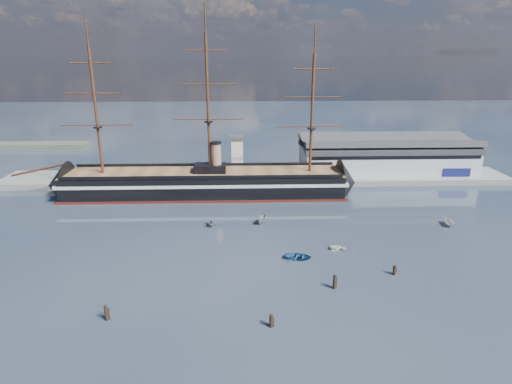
{
  "coord_description": "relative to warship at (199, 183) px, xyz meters",
  "views": [
    {
      "loc": [
        4.41,
        -72.45,
        44.19
      ],
      "look_at": [
        8.17,
        35.0,
        9.0
      ],
      "focal_mm": 30.0,
      "sensor_mm": 36.0,
      "label": 1
    }
  ],
  "objects": [
    {
      "name": "warship",
      "position": [
        0.0,
        0.0,
        0.0
      ],
      "size": [
        112.89,
        16.38,
        53.94
      ],
      "rotation": [
        0.0,
        0.0,
        -0.0
      ],
      "color": "black",
      "rests_on": "ground"
    },
    {
      "name": "quay_tower",
      "position": [
        12.35,
        13.0,
        5.72
      ],
      "size": [
        5.0,
        5.0,
        15.0
      ],
      "color": "silver",
      "rests_on": "ground"
    },
    {
      "name": "warehouse",
      "position": [
        67.35,
        20.0,
        3.95
      ],
      "size": [
        63.0,
        21.0,
        11.6
      ],
      "color": "#B7BABC",
      "rests_on": "ground"
    },
    {
      "name": "motorboat_b",
      "position": [
        26.26,
        -46.27,
        -4.04
      ],
      "size": [
        2.17,
        4.0,
        1.77
      ],
      "primitive_type": "imported",
      "rotation": [
        0.0,
        0.0,
        1.39
      ],
      "color": "#255080",
      "rests_on": "ground"
    },
    {
      "name": "ground",
      "position": [
        9.35,
        -20.0,
        -4.04
      ],
      "size": [
        600.0,
        600.0,
        0.0
      ],
      "primitive_type": "plane",
      "color": "#222D3F",
      "rests_on": "ground"
    },
    {
      "name": "piling_near_left",
      "position": [
        -9.87,
        -68.05,
        -4.04
      ],
      "size": [
        0.64,
        0.64,
        3.55
      ],
      "primitive_type": "cylinder",
      "color": "black",
      "rests_on": "ground"
    },
    {
      "name": "quay",
      "position": [
        19.35,
        16.0,
        -4.04
      ],
      "size": [
        180.0,
        18.0,
        2.0
      ],
      "primitive_type": "cube",
      "color": "slate",
      "rests_on": "ground"
    },
    {
      "name": "motorboat_f",
      "position": [
        69.09,
        -28.33,
        -4.04
      ],
      "size": [
        5.84,
        2.85,
        2.24
      ],
      "primitive_type": "imported",
      "rotation": [
        0.0,
        0.0,
        -0.15
      ],
      "color": "silver",
      "rests_on": "ground"
    },
    {
      "name": "motorboat_e",
      "position": [
        36.73,
        -42.16,
        -4.04
      ],
      "size": [
        2.11,
        3.27,
        1.42
      ],
      "primitive_type": "imported",
      "rotation": [
        0.0,
        0.0,
        1.25
      ],
      "color": "silver",
      "rests_on": "ground"
    },
    {
      "name": "piling_far_right",
      "position": [
        45.35,
        -54.06,
        -4.04
      ],
      "size": [
        0.64,
        0.64,
        2.84
      ],
      "primitive_type": "cylinder",
      "color": "black",
      "rests_on": "ground"
    },
    {
      "name": "piling_near_right",
      "position": [
        31.68,
        -59.15,
        -4.04
      ],
      "size": [
        0.64,
        0.64,
        3.74
      ],
      "primitive_type": "cylinder",
      "color": "black",
      "rests_on": "ground"
    },
    {
      "name": "piling_near_mid",
      "position": [
        18.44,
        -71.01,
        -4.04
      ],
      "size": [
        0.64,
        0.64,
        3.1
      ],
      "primitive_type": "cylinder",
      "color": "black",
      "rests_on": "ground"
    },
    {
      "name": "motorboat_c",
      "position": [
        19.06,
        -24.69,
        -4.04
      ],
      "size": [
        6.08,
        4.0,
        2.28
      ],
      "primitive_type": "imported",
      "rotation": [
        0.0,
        0.0,
        -0.37
      ],
      "color": "gray",
      "rests_on": "ground"
    },
    {
      "name": "motorboat_d",
      "position": [
        5.19,
        -26.29,
        -4.04
      ],
      "size": [
        7.06,
        4.75,
        2.38
      ],
      "primitive_type": "imported",
      "rotation": [
        0.0,
        0.0,
        0.33
      ],
      "color": "gray",
      "rests_on": "ground"
    }
  ]
}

